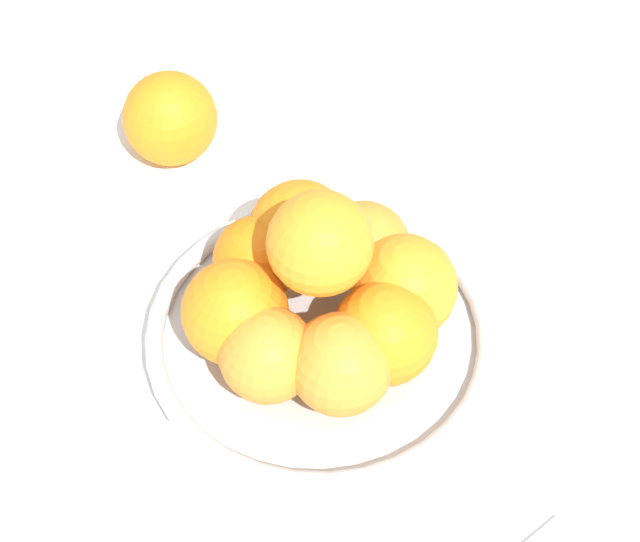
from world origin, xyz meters
TOP-DOWN VIEW (x-y plane):
  - ground_plane at (0.00, 0.00)m, footprint 4.00×4.00m
  - fruit_bowl at (0.00, 0.00)m, footprint 0.25×0.25m
  - orange_pile at (-0.00, 0.00)m, footprint 0.19×0.19m
  - stray_orange at (-0.23, -0.07)m, footprint 0.08×0.08m

SIDE VIEW (x-z plane):
  - ground_plane at x=0.00m, z-range 0.00..0.00m
  - fruit_bowl at x=0.00m, z-range 0.00..0.03m
  - stray_orange at x=-0.23m, z-range 0.00..0.08m
  - orange_pile at x=0.00m, z-range 0.01..0.14m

